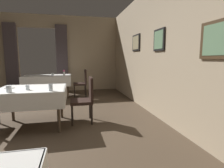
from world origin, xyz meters
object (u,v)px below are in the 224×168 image
Objects in this scene: dining_table_far at (48,78)px; glass_mid_d at (9,89)px; plate_mid_a at (10,88)px; chair_far_right at (82,82)px; chair_mid_right at (85,97)px; glass_far_b at (53,74)px; dining_table_mid at (33,93)px; glass_mid_b at (28,88)px; plate_far_c at (35,76)px; flower_vase_far at (64,73)px; glass_mid_c at (51,88)px.

glass_mid_d is at bearing -93.61° from dining_table_far.
chair_far_right is at bearing 60.09° from plate_mid_a.
chair_mid_right is 2.62m from chair_far_right.
chair_far_right is 9.36× the size of glass_far_b.
glass_far_b is at bearing 87.30° from dining_table_mid.
chair_mid_right reaches higher than glass_far_b.
glass_mid_d reaches higher than glass_mid_b.
dining_table_far is 3.12m from glass_mid_d.
glass_far_b reaches higher than plate_far_c.
dining_table_far is 15.43× the size of glass_far_b.
plate_far_c is at bearing 98.62° from glass_mid_b.
flower_vase_far is at bearing 78.98° from glass_mid_b.
dining_table_mid is 0.50m from glass_mid_d.
dining_table_mid is 0.80× the size of dining_table_far.
chair_mid_right is at bearing -91.60° from chair_far_right.
chair_mid_right is 10.81× the size of glass_mid_b.
glass_mid_b is (-1.10, -2.85, 0.28)m from chair_far_right.
plate_mid_a is (-1.41, 0.04, 0.24)m from chair_mid_right.
glass_mid_d reaches higher than plate_mid_a.
glass_mid_d is (-0.66, 0.00, -0.00)m from glass_mid_c.
dining_table_mid is 0.25m from glass_mid_b.
chair_mid_right is (1.08, -2.70, -0.13)m from dining_table_far.
flower_vase_far is 2.03× the size of glass_far_b.
chair_far_right is (1.07, 2.64, -0.14)m from dining_table_mid.
flower_vase_far is at bearing 78.77° from dining_table_mid.
chair_far_right reaches higher than dining_table_mid.
plate_mid_a is 2.45m from glass_far_b.
glass_far_b reaches higher than dining_table_far.
glass_mid_d is 1.10× the size of glass_far_b.
dining_table_mid is at bearing -112.09° from chair_far_right.
dining_table_far is 0.36m from glass_far_b.
chair_far_right is 3.33m from glass_mid_d.
chair_far_right reaches higher than glass_mid_c.
glass_far_b is (-0.88, 2.44, 0.28)m from chair_mid_right.
chair_mid_right reaches higher than glass_mid_c.
plate_mid_a is at bearing 144.28° from glass_mid_b.
flower_vase_far reaches higher than plate_mid_a.
plate_far_c is (-0.17, 2.93, -0.05)m from glass_mid_d.
glass_mid_c is 1.20× the size of glass_far_b.
plate_far_c is (-0.42, 2.74, -0.04)m from glass_mid_b.
chair_far_right is 5.16× the size of plate_far_c.
glass_far_b is (-0.96, -0.18, 0.28)m from chair_far_right.
glass_mid_d is (-0.20, -3.11, 0.16)m from dining_table_far.
plate_mid_a is at bearing -119.91° from chair_far_right.
dining_table_far is 14.02× the size of glass_mid_d.
dining_table_far is 12.89× the size of glass_mid_c.
dining_table_mid is at bearing -80.00° from plate_far_c.
dining_table_mid is 2.47m from glass_far_b.
dining_table_mid and dining_table_far have the same top height.
chair_mid_right is 2.47m from flower_vase_far.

